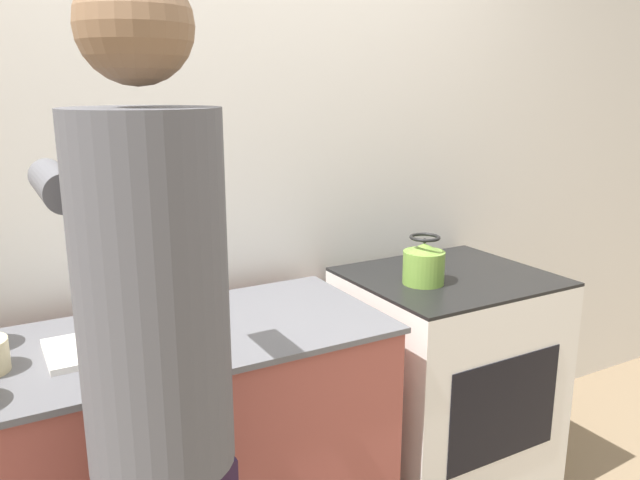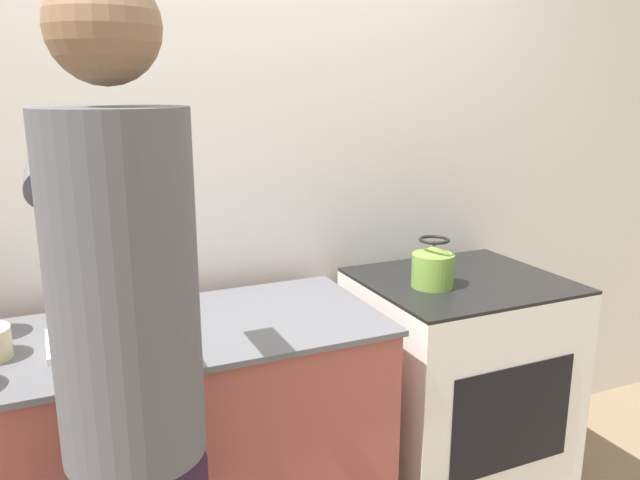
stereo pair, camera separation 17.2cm
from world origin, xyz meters
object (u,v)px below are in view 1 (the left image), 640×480
object	(u,v)px
oven	(444,383)
cutting_board	(121,343)
person	(158,392)
kettle	(424,263)
knife	(130,341)

from	to	relation	value
oven	cutting_board	bearing A→B (deg)	-178.19
oven	person	size ratio (longest dim) A/B	0.50
person	kettle	size ratio (longest dim) A/B	10.12
kettle	person	bearing A→B (deg)	-153.99
person	kettle	bearing A→B (deg)	26.01
person	knife	xyz separation A→B (m)	(0.05, 0.51, -0.09)
oven	kettle	distance (m)	0.55
person	cutting_board	world-z (taller)	person
oven	person	world-z (taller)	person
kettle	knife	bearing A→B (deg)	-178.09
cutting_board	kettle	size ratio (longest dim) A/B	2.20
cutting_board	kettle	xyz separation A→B (m)	(1.08, 0.01, 0.08)
person	cutting_board	bearing A→B (deg)	86.44
knife	person	bearing A→B (deg)	-94.08
kettle	oven	bearing A→B (deg)	10.91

